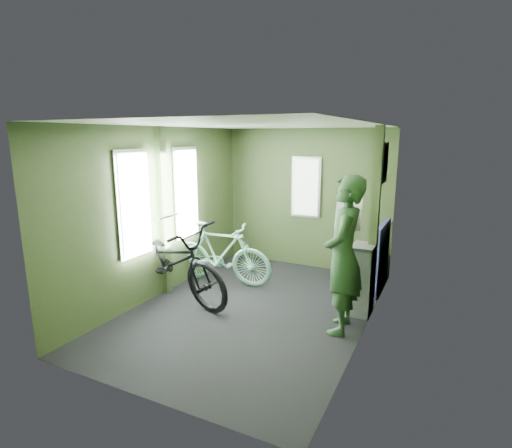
{
  "coord_description": "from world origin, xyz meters",
  "views": [
    {
      "loc": [
        2.14,
        -4.26,
        2.17
      ],
      "look_at": [
        0.0,
        0.1,
        1.1
      ],
      "focal_mm": 28.0,
      "sensor_mm": 36.0,
      "label": 1
    }
  ],
  "objects_px": {
    "bicycle_black": "(173,299)",
    "waste_box": "(362,279)",
    "bench_seat": "(367,268)",
    "bicycle_mint": "(221,284)",
    "passenger": "(343,255)"
  },
  "relations": [
    {
      "from": "bicycle_black",
      "to": "waste_box",
      "type": "height_order",
      "value": "waste_box"
    },
    {
      "from": "waste_box",
      "to": "bench_seat",
      "type": "bearing_deg",
      "value": 96.82
    },
    {
      "from": "bicycle_mint",
      "to": "passenger",
      "type": "bearing_deg",
      "value": -113.02
    },
    {
      "from": "bicycle_black",
      "to": "waste_box",
      "type": "bearing_deg",
      "value": -58.32
    },
    {
      "from": "bicycle_mint",
      "to": "passenger",
      "type": "xyz_separation_m",
      "value": [
        1.98,
        -0.65,
        0.89
      ]
    },
    {
      "from": "waste_box",
      "to": "bench_seat",
      "type": "distance_m",
      "value": 0.97
    },
    {
      "from": "bicycle_black",
      "to": "waste_box",
      "type": "xyz_separation_m",
      "value": [
        2.38,
        0.68,
        0.44
      ]
    },
    {
      "from": "passenger",
      "to": "bench_seat",
      "type": "distance_m",
      "value": 1.62
    },
    {
      "from": "waste_box",
      "to": "bicycle_mint",
      "type": "bearing_deg",
      "value": 177.25
    },
    {
      "from": "bicycle_mint",
      "to": "bench_seat",
      "type": "bearing_deg",
      "value": -71.62
    },
    {
      "from": "bicycle_mint",
      "to": "waste_box",
      "type": "bearing_deg",
      "value": -97.56
    },
    {
      "from": "bicycle_black",
      "to": "bicycle_mint",
      "type": "relative_size",
      "value": 1.31
    },
    {
      "from": "bicycle_mint",
      "to": "passenger",
      "type": "height_order",
      "value": "passenger"
    },
    {
      "from": "waste_box",
      "to": "bench_seat",
      "type": "xyz_separation_m",
      "value": [
        -0.11,
        0.95,
        -0.15
      ]
    },
    {
      "from": "passenger",
      "to": "waste_box",
      "type": "distance_m",
      "value": 0.72
    }
  ]
}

